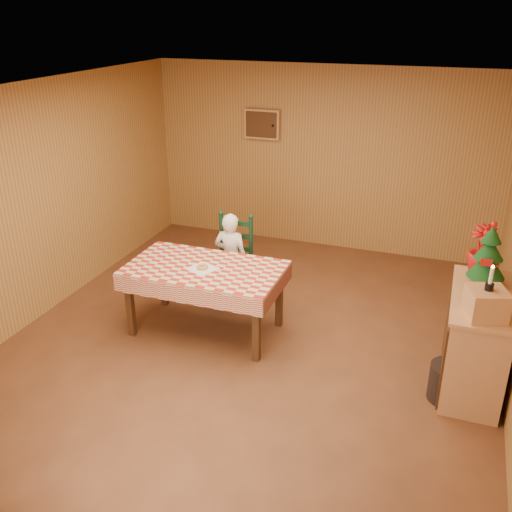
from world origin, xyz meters
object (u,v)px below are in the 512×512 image
at_px(seated_child, 231,258).
at_px(christmas_tree, 488,256).
at_px(storage_bin, 448,383).
at_px(crate, 486,304).
at_px(dining_table, 205,274).
at_px(ladder_chair, 233,261).
at_px(shelf_unit, 475,340).

xyz_separation_m(seated_child, christmas_tree, (2.75, -0.50, 0.65)).
bearing_deg(storage_bin, crate, -18.86).
bearing_deg(christmas_tree, dining_table, -175.30).
distance_m(dining_table, ladder_chair, 0.81).
xyz_separation_m(christmas_tree, storage_bin, (-0.19, -0.59, -1.04)).
relative_size(dining_table, shelf_unit, 1.34).
distance_m(ladder_chair, christmas_tree, 2.90).
bearing_deg(seated_child, storage_bin, 156.99).
distance_m(dining_table, crate, 2.81).
xyz_separation_m(ladder_chair, storage_bin, (2.56, -1.15, -0.33)).
bearing_deg(seated_child, christmas_tree, 169.63).
bearing_deg(crate, seated_child, 157.26).
bearing_deg(crate, shelf_unit, 91.23).
distance_m(dining_table, christmas_tree, 2.81).
xyz_separation_m(shelf_unit, christmas_tree, (0.01, 0.25, 0.74)).
relative_size(ladder_chair, shelf_unit, 0.87).
height_order(crate, christmas_tree, christmas_tree).
distance_m(ladder_chair, storage_bin, 2.83).
xyz_separation_m(ladder_chair, seated_child, (0.00, -0.06, 0.06)).
height_order(dining_table, ladder_chair, ladder_chair).
height_order(seated_child, shelf_unit, seated_child).
bearing_deg(dining_table, seated_child, 90.00).
distance_m(christmas_tree, storage_bin, 1.20).
bearing_deg(dining_table, crate, -8.75).
height_order(dining_table, shelf_unit, shelf_unit).
relative_size(crate, christmas_tree, 0.48).
height_order(ladder_chair, seated_child, seated_child).
distance_m(crate, christmas_tree, 0.67).
relative_size(ladder_chair, storage_bin, 3.08).
bearing_deg(storage_bin, christmas_tree, 72.21).
bearing_deg(christmas_tree, crate, -90.00).
bearing_deg(seated_child, shelf_unit, 164.65).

